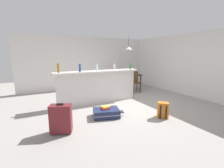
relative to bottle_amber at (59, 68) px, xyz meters
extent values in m
cube|color=gray|center=(1.89, -0.44, -1.29)|extent=(13.00, 13.00, 0.05)
cube|color=silver|center=(1.89, 2.61, -0.02)|extent=(6.60, 0.10, 2.50)
cube|color=silver|center=(4.94, -0.14, -0.02)|extent=(0.10, 6.00, 2.50)
cube|color=silver|center=(1.28, -0.01, -0.73)|extent=(2.80, 0.20, 1.08)
cube|color=white|center=(1.28, -0.01, -0.17)|extent=(2.96, 0.40, 0.05)
cylinder|color=#9E661E|center=(0.00, 0.00, 0.00)|extent=(0.07, 0.07, 0.28)
cylinder|color=#284C89|center=(0.63, -0.10, -0.01)|extent=(0.07, 0.07, 0.25)
cylinder|color=silver|center=(1.25, -0.01, -0.02)|extent=(0.07, 0.07, 0.24)
cylinder|color=silver|center=(1.86, -0.11, -0.03)|extent=(0.07, 0.07, 0.22)
cylinder|color=#2D6B38|center=(2.55, -0.07, -0.04)|extent=(0.07, 0.07, 0.21)
cube|color=#332319|center=(3.32, 1.23, -0.55)|extent=(1.10, 0.80, 0.04)
cylinder|color=#332319|center=(2.83, 0.89, -0.92)|extent=(0.06, 0.06, 0.70)
cylinder|color=#332319|center=(3.81, 0.89, -0.92)|extent=(0.06, 0.06, 0.70)
cylinder|color=#332319|center=(2.83, 1.57, -0.92)|extent=(0.06, 0.06, 0.70)
cylinder|color=#332319|center=(3.81, 1.57, -0.92)|extent=(0.06, 0.06, 0.70)
cube|color=#4C331E|center=(3.32, 0.63, -0.84)|extent=(0.46, 0.46, 0.04)
cube|color=#4C331E|center=(3.35, 0.80, -0.58)|extent=(0.40, 0.10, 0.48)
cylinder|color=#4C331E|center=(3.13, 0.49, -1.06)|extent=(0.04, 0.04, 0.41)
cylinder|color=#4C331E|center=(3.45, 0.44, -1.06)|extent=(0.04, 0.04, 0.41)
cylinder|color=#4C331E|center=(3.19, 0.81, -1.06)|extent=(0.04, 0.04, 0.41)
cylinder|color=#4C331E|center=(3.50, 0.76, -1.06)|extent=(0.04, 0.04, 0.41)
cylinder|color=black|center=(3.37, 1.32, 0.99)|extent=(0.01, 0.01, 0.49)
cone|color=white|center=(3.37, 1.32, 0.70)|extent=(0.34, 0.34, 0.14)
sphere|color=white|center=(3.37, 1.32, 0.62)|extent=(0.07, 0.07, 0.07)
cube|color=#1E284C|center=(0.97, -1.28, -1.16)|extent=(0.79, 0.65, 0.22)
cube|color=gray|center=(0.97, -1.28, -1.16)|extent=(0.80, 0.66, 0.02)
cube|color=#2D2D33|center=(1.37, -1.39, -1.16)|extent=(0.18, 0.21, 0.02)
cube|color=maroon|center=(-0.26, -1.64, -0.94)|extent=(0.50, 0.39, 0.60)
cylinder|color=black|center=(-0.44, -1.56, -1.24)|extent=(0.07, 0.05, 0.06)
cylinder|color=black|center=(-0.09, -1.71, -1.24)|extent=(0.07, 0.05, 0.06)
cube|color=#232328|center=(-0.26, -1.64, -0.62)|extent=(0.14, 0.09, 0.04)
cube|color=orange|center=(2.29, -2.03, -1.06)|extent=(0.33, 0.32, 0.42)
cube|color=#AB5918|center=(2.36, -1.95, -1.13)|extent=(0.21, 0.19, 0.19)
cube|color=black|center=(2.28, -2.15, -1.08)|extent=(0.04, 0.04, 0.36)
cube|color=black|center=(2.17, -2.06, -1.08)|extent=(0.04, 0.04, 0.36)
cube|color=#AD2D2D|center=(0.95, -1.27, -1.03)|extent=(0.23, 0.17, 0.04)
cube|color=gold|center=(0.98, -1.23, -1.00)|extent=(0.23, 0.18, 0.03)
camera|label=1|loc=(-0.73, -4.89, 0.40)|focal=24.88mm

